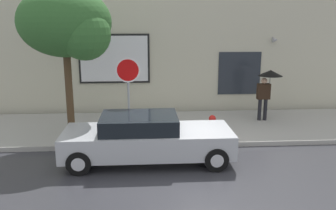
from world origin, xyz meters
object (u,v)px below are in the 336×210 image
(fire_hydrant, at_px, (212,126))
(pedestrian_with_umbrella, at_px, (268,82))
(street_tree, at_px, (69,25))
(stop_sign, at_px, (128,83))
(parked_car, at_px, (146,138))

(fire_hydrant, relative_size, pedestrian_with_umbrella, 0.38)
(street_tree, relative_size, stop_sign, 1.81)
(pedestrian_with_umbrella, bearing_deg, fire_hydrant, -142.84)
(fire_hydrant, bearing_deg, pedestrian_with_umbrella, 37.16)
(parked_car, distance_m, fire_hydrant, 2.68)
(pedestrian_with_umbrella, xyz_separation_m, street_tree, (-6.92, -1.47, 2.09))
(street_tree, bearing_deg, pedestrian_with_umbrella, 12.00)
(pedestrian_with_umbrella, relative_size, stop_sign, 0.73)
(fire_hydrant, xyz_separation_m, stop_sign, (-2.69, -0.22, 1.51))
(parked_car, relative_size, street_tree, 0.98)
(street_tree, height_order, stop_sign, street_tree)
(pedestrian_with_umbrella, distance_m, street_tree, 7.38)
(fire_hydrant, bearing_deg, parked_car, -144.01)
(stop_sign, bearing_deg, fire_hydrant, 4.68)
(fire_hydrant, height_order, pedestrian_with_umbrella, pedestrian_with_umbrella)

